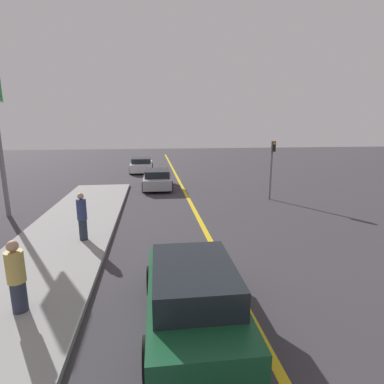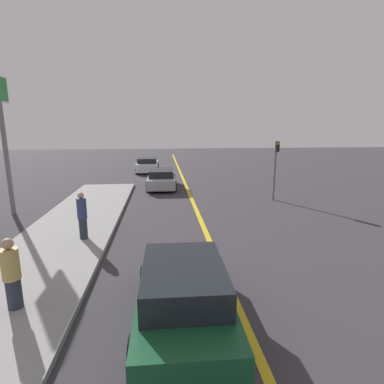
{
  "view_description": "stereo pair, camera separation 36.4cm",
  "coord_description": "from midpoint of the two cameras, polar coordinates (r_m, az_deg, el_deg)",
  "views": [
    {
      "loc": [
        -2.0,
        4.06,
        3.99
      ],
      "look_at": [
        -0.52,
        15.02,
        1.56
      ],
      "focal_mm": 28.0,
      "sensor_mm": 36.0,
      "label": 1
    },
    {
      "loc": [
        -1.64,
        4.01,
        3.99
      ],
      "look_at": [
        -0.52,
        15.02,
        1.56
      ],
      "focal_mm": 28.0,
      "sensor_mm": 36.0,
      "label": 2
    }
  ],
  "objects": [
    {
      "name": "car_ahead_center",
      "position": [
        6.33,
        0.04,
        -19.07
      ],
      "size": [
        1.94,
        4.06,
        1.42
      ],
      "rotation": [
        0.0,
        0.0,
        -0.01
      ],
      "color": "#144728",
      "rests_on": "ground_plane"
    },
    {
      "name": "traffic_light",
      "position": [
        16.9,
        16.22,
        5.21
      ],
      "size": [
        0.18,
        0.4,
        3.22
      ],
      "color": "slate",
      "rests_on": "ground_plane"
    },
    {
      "name": "roadside_sign",
      "position": [
        15.65,
        -32.01,
        12.09
      ],
      "size": [
        0.2,
        1.59,
        6.14
      ],
      "color": "slate",
      "rests_on": "ground_plane"
    },
    {
      "name": "car_parked_left_lot",
      "position": [
        27.12,
        -8.09,
        5.12
      ],
      "size": [
        2.0,
        3.85,
        1.28
      ],
      "rotation": [
        0.0,
        0.0,
        -0.01
      ],
      "color": "silver",
      "rests_on": "ground_plane"
    },
    {
      "name": "road_center_line",
      "position": [
        14.64,
        1.54,
        -3.45
      ],
      "size": [
        0.2,
        60.0,
        0.01
      ],
      "color": "gold",
      "rests_on": "ground_plane"
    },
    {
      "name": "pedestrian_far_standing",
      "position": [
        7.51,
        -29.93,
        -13.39
      ],
      "size": [
        0.36,
        0.36,
        1.58
      ],
      "color": "#282D3D",
      "rests_on": "sidewalk_left"
    },
    {
      "name": "car_far_distant",
      "position": [
        19.87,
        -5.31,
        2.53
      ],
      "size": [
        1.94,
        4.07,
        1.25
      ],
      "rotation": [
        0.0,
        0.0,
        -0.02
      ],
      "color": "#9E9EA3",
      "rests_on": "ground_plane"
    },
    {
      "name": "pedestrian_by_sign",
      "position": [
        10.98,
        -19.28,
        -4.26
      ],
      "size": [
        0.32,
        0.32,
        1.66
      ],
      "color": "#282D3D",
      "rests_on": "sidewalk_left"
    },
    {
      "name": "sidewalk_left",
      "position": [
        9.71,
        -26.36,
        -12.79
      ],
      "size": [
        3.34,
        24.49,
        0.15
      ],
      "color": "gray",
      "rests_on": "ground_plane"
    }
  ]
}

